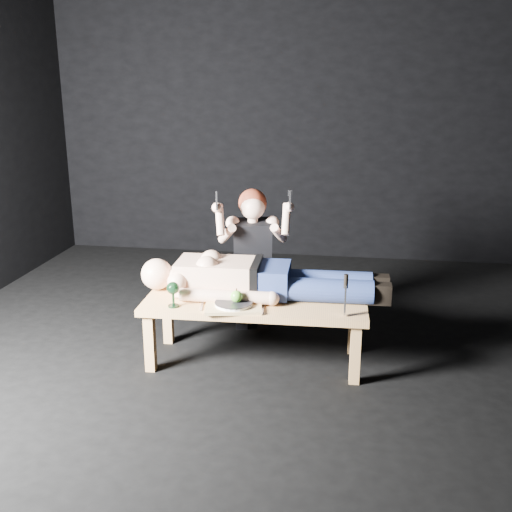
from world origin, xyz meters
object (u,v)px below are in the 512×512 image
(lying_man, at_px, (264,275))
(table, at_px, (255,331))
(kneeling_woman, at_px, (252,258))
(serving_tray, at_px, (234,307))
(goblet, at_px, (173,294))
(carving_knife, at_px, (345,295))

(lying_man, bearing_deg, table, -110.89)
(kneeling_woman, relative_size, serving_tray, 3.18)
(goblet, distance_m, carving_knife, 1.12)
(table, relative_size, goblet, 8.76)
(goblet, bearing_deg, kneeling_woman, 61.41)
(table, bearing_deg, goblet, -160.73)
(table, xyz_separation_m, serving_tray, (-0.12, -0.16, 0.24))
(table, distance_m, serving_tray, 0.31)
(lying_man, height_order, goblet, lying_man)
(lying_man, relative_size, goblet, 9.45)
(lying_man, height_order, serving_tray, lying_man)
(table, relative_size, serving_tray, 4.11)
(kneeling_woman, bearing_deg, carving_knife, -56.48)
(serving_tray, bearing_deg, table, 54.48)
(lying_man, distance_m, kneeling_woman, 0.45)
(kneeling_woman, xyz_separation_m, serving_tray, (-0.01, -0.71, -0.12))
(carving_knife, bearing_deg, kneeling_woman, 132.42)
(table, distance_m, kneeling_woman, 0.66)
(lying_man, xyz_separation_m, kneeling_woman, (-0.15, 0.42, -0.01))
(serving_tray, bearing_deg, lying_man, 61.13)
(kneeling_woman, bearing_deg, lying_man, -80.61)
(serving_tray, bearing_deg, kneeling_woman, 89.21)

